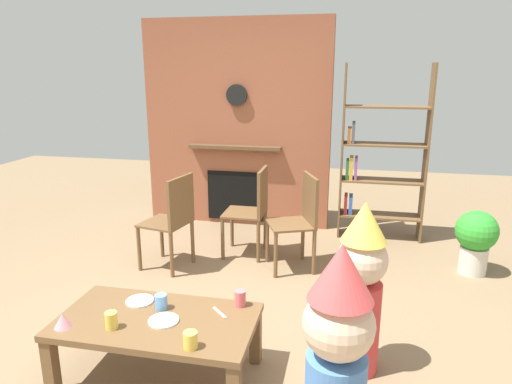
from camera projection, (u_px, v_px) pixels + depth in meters
name	position (u px, v px, depth m)	size (l,w,h in m)	color
ground_plane	(223.00, 344.00, 3.16)	(12.00, 12.00, 0.00)	#846B4C
brick_fireplace_feature	(237.00, 125.00, 5.41)	(2.20, 0.28, 2.40)	#935138
bookshelf	(377.00, 160.00, 4.98)	(0.90, 0.28, 1.90)	brown
coffee_table	(157.00, 327.00, 2.74)	(1.18, 0.63, 0.40)	brown
paper_cup_near_left	(111.00, 320.00, 2.61)	(0.07, 0.07, 0.10)	#F2CC4C
paper_cup_near_right	(161.00, 302.00, 2.82)	(0.08, 0.08, 0.10)	#669EE0
paper_cup_center	(240.00, 298.00, 2.86)	(0.07, 0.07, 0.10)	#E5666B
paper_cup_far_left	(190.00, 340.00, 2.43)	(0.08, 0.08, 0.09)	#F2CC4C
paper_plate_front	(140.00, 301.00, 2.92)	(0.18, 0.18, 0.01)	white
paper_plate_rear	(164.00, 321.00, 2.69)	(0.18, 0.18, 0.01)	white
birthday_cake_slice	(63.00, 321.00, 2.62)	(0.10, 0.10, 0.08)	pink
table_fork	(220.00, 313.00, 2.79)	(0.15, 0.02, 0.01)	silver
child_with_cone_hat	(337.00, 358.00, 2.01)	(0.32, 0.32, 1.15)	#4C7FC6
child_in_pink	(361.00, 284.00, 2.76)	(0.30, 0.30, 1.10)	#D13838
dining_chair_left	(173.00, 217.00, 4.24)	(0.47, 0.47, 0.90)	brown
dining_chair_middle	(253.00, 207.00, 4.55)	(0.40, 0.40, 0.90)	brown
dining_chair_right	(300.00, 216.00, 4.26)	(0.52, 0.52, 0.90)	brown
potted_plant_tall	(476.00, 238.00, 4.18)	(0.37, 0.37, 0.60)	beige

